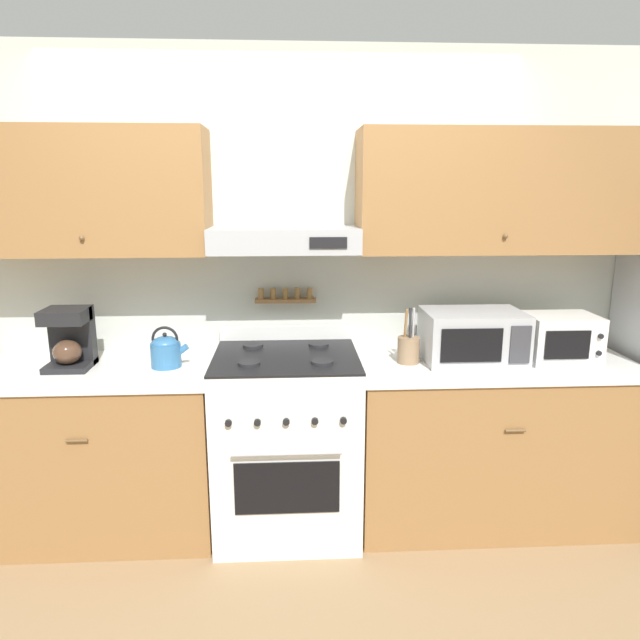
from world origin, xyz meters
name	(u,v)px	position (x,y,z in m)	size (l,w,h in m)	color
ground_plane	(288,558)	(0.00, 0.00, 0.00)	(16.00, 16.00, 0.00)	#937551
wall_back	(295,254)	(0.06, 0.63, 1.45)	(5.20, 0.46, 2.55)	silver
counter_left	(103,449)	(-0.98, 0.34, 0.46)	(1.21, 0.67, 0.91)	olive
counter_right	(489,439)	(1.12, 0.34, 0.46)	(1.48, 0.67, 0.91)	olive
stove_range	(287,441)	(0.00, 0.31, 0.49)	(0.75, 0.71, 1.05)	white
tea_kettle	(166,350)	(-0.61, 0.33, 1.00)	(0.20, 0.15, 0.21)	teal
coffee_maker	(69,338)	(-1.10, 0.36, 1.06)	(0.22, 0.22, 0.31)	black
microwave	(473,336)	(0.99, 0.35, 1.04)	(0.52, 0.36, 0.27)	#ADAFB5
utensil_crock	(408,349)	(0.64, 0.33, 0.99)	(0.12, 0.12, 0.29)	#8E7051
toaster_oven	(560,338)	(1.46, 0.33, 1.03)	(0.36, 0.29, 0.25)	white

